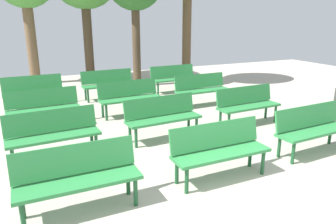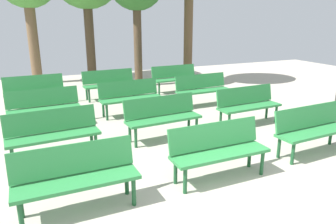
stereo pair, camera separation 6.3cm
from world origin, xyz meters
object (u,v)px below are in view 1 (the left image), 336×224
(bench_r0_c1, at_px, (219,147))
(bench_r3_c2, at_px, (174,77))
(bench_r0_c0, at_px, (78,175))
(bench_r2_c2, at_px, (202,88))
(bench_r2_c0, at_px, (43,106))
(bench_r1_c0, at_px, (53,132))
(bench_r0_c2, at_px, (312,127))
(bench_r3_c0, at_px, (33,89))
(bench_r1_c2, at_px, (247,103))
(bench_r1_c1, at_px, (162,115))
(bench_r2_c1, at_px, (129,95))
(bench_r3_c1, at_px, (108,82))

(bench_r0_c1, bearing_deg, bench_r3_c2, 70.56)
(bench_r0_c0, height_order, bench_r2_c2, same)
(bench_r0_c1, height_order, bench_r2_c0, same)
(bench_r1_c0, bearing_deg, bench_r0_c2, -24.74)
(bench_r1_c0, bearing_deg, bench_r3_c0, 88.63)
(bench_r0_c0, xyz_separation_m, bench_r1_c2, (4.27, 2.01, 0.00))
(bench_r1_c0, bearing_deg, bench_r1_c2, -1.29)
(bench_r0_c1, distance_m, bench_r2_c2, 4.39)
(bench_r1_c1, relative_size, bench_r1_c2, 1.00)
(bench_r1_c1, bearing_deg, bench_r2_c2, 39.75)
(bench_r1_c0, relative_size, bench_r3_c2, 1.01)
(bench_r2_c1, distance_m, bench_r3_c1, 1.90)
(bench_r2_c0, bearing_deg, bench_r3_c0, 90.87)
(bench_r3_c2, bearing_deg, bench_r1_c1, -120.52)
(bench_r0_c0, xyz_separation_m, bench_r2_c1, (1.96, 3.88, 0.00))
(bench_r1_c2, height_order, bench_r3_c0, same)
(bench_r1_c2, bearing_deg, bench_r2_c0, 156.11)
(bench_r0_c1, relative_size, bench_r0_c2, 0.99)
(bench_r1_c1, distance_m, bench_r3_c1, 3.83)
(bench_r0_c0, xyz_separation_m, bench_r0_c2, (4.29, 0.13, 0.00))
(bench_r0_c2, bearing_deg, bench_r3_c2, 88.22)
(bench_r0_c0, distance_m, bench_r1_c0, 1.85)
(bench_r1_c0, height_order, bench_r1_c2, same)
(bench_r0_c1, height_order, bench_r3_c0, same)
(bench_r3_c2, bearing_deg, bench_r3_c1, 178.78)
(bench_r1_c1, bearing_deg, bench_r3_c2, 57.73)
(bench_r1_c0, xyz_separation_m, bench_r2_c2, (4.27, 2.09, 0.00))
(bench_r2_c0, bearing_deg, bench_r1_c0, -91.81)
(bench_r3_c0, relative_size, bench_r3_c1, 1.00)
(bench_r1_c1, xyz_separation_m, bench_r2_c0, (-2.20, 1.78, 0.00))
(bench_r0_c0, relative_size, bench_r1_c0, 0.99)
(bench_r3_c0, bearing_deg, bench_r3_c2, -0.52)
(bench_r2_c0, xyz_separation_m, bench_r3_c0, (-0.12, 1.95, 0.00))
(bench_r0_c1, height_order, bench_r1_c2, same)
(bench_r2_c2, bearing_deg, bench_r0_c0, -137.98)
(bench_r0_c2, distance_m, bench_r1_c1, 2.89)
(bench_r0_c1, height_order, bench_r2_c1, same)
(bench_r2_c0, relative_size, bench_r3_c2, 1.00)
(bench_r3_c1, bearing_deg, bench_r1_c0, -119.66)
(bench_r3_c2, bearing_deg, bench_r1_c2, -90.13)
(bench_r2_c0, bearing_deg, bench_r3_c2, 23.06)
(bench_r3_c0, distance_m, bench_r3_c1, 2.16)
(bench_r1_c2, bearing_deg, bench_r1_c0, 179.63)
(bench_r1_c0, relative_size, bench_r1_c2, 1.00)
(bench_r1_c2, bearing_deg, bench_r3_c0, 138.40)
(bench_r2_c0, bearing_deg, bench_r1_c2, -23.89)
(bench_r1_c0, height_order, bench_r2_c1, same)
(bench_r0_c0, xyz_separation_m, bench_r3_c1, (1.90, 5.78, 0.00))
(bench_r0_c0, distance_m, bench_r2_c0, 3.74)
(bench_r3_c0, bearing_deg, bench_r3_c1, 0.41)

